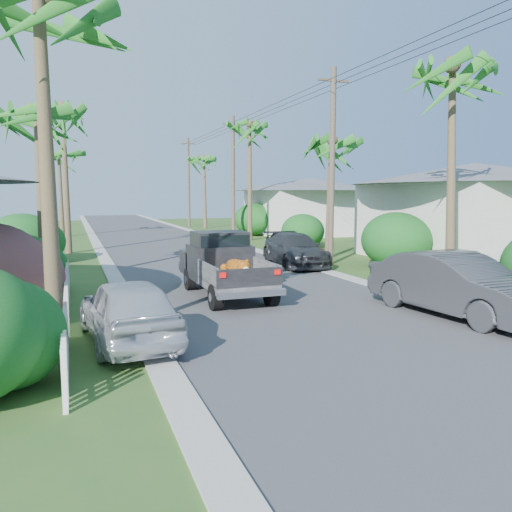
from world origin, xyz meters
name	(u,v)px	position (x,y,z in m)	size (l,w,h in m)	color
ground	(401,366)	(0.00, 0.00, 0.00)	(120.00, 120.00, 0.00)	#2F5720
road	(166,244)	(0.00, 25.00, 0.01)	(8.00, 100.00, 0.02)	#38383A
curb_left	(98,247)	(-4.30, 25.00, 0.03)	(0.60, 100.00, 0.06)	#A5A39E
curb_right	(229,242)	(4.30, 25.00, 0.03)	(0.60, 100.00, 0.06)	#A5A39E
pickup_truck	(222,264)	(-1.22, 7.91, 1.01)	(1.98, 5.12, 2.06)	black
parked_car_rn	(456,285)	(3.83, 2.82, 0.85)	(1.80, 5.15, 1.70)	#34363A
parked_car_rm	(295,250)	(3.84, 13.18, 0.73)	(2.04, 5.03, 1.46)	#2A2C2E
parked_car_rf	(288,243)	(5.00, 16.62, 0.68)	(1.61, 4.00, 1.36)	black
parked_car_ln	(128,310)	(-4.71, 3.41, 0.73)	(1.72, 4.27, 1.46)	silver
palm_l_b	(36,113)	(-6.80, 12.00, 6.15)	(4.40, 4.40, 7.40)	brown
palm_l_c	(62,108)	(-6.00, 22.00, 7.91)	(4.40, 4.40, 9.20)	brown
palm_l_d	(59,153)	(-6.50, 34.00, 6.44)	(4.40, 4.40, 7.70)	brown
palm_r_a	(457,67)	(6.30, 6.00, 7.42)	(4.40, 4.40, 8.70)	brown
palm_r_b	(331,141)	(6.60, 15.00, 5.95)	(4.40, 4.40, 7.20)	brown
palm_r_c	(250,125)	(6.20, 26.00, 8.11)	(4.40, 4.40, 9.40)	brown
palm_r_d	(204,159)	(6.50, 40.00, 6.74)	(4.40, 4.40, 8.00)	brown
shrub_l_c	(21,265)	(-7.40, 10.00, 1.00)	(2.40, 2.64, 2.00)	#124016
shrub_l_d	(22,239)	(-8.00, 18.00, 1.20)	(3.20, 3.52, 2.40)	#124016
shrub_r_b	(396,240)	(7.80, 11.00, 1.25)	(3.00, 3.30, 2.50)	#124016
shrub_r_c	(303,231)	(7.50, 20.00, 1.05)	(2.60, 2.86, 2.10)	#124016
shrub_r_d	(254,219)	(8.00, 30.00, 1.30)	(3.20, 3.52, 2.60)	#124016
picket_fence	(67,305)	(-6.00, 5.50, 0.50)	(0.10, 11.00, 1.00)	white
house_right_near	(472,216)	(13.00, 12.00, 2.22)	(8.00, 9.00, 4.80)	silver
house_right_far	(310,208)	(13.00, 30.00, 2.12)	(9.00, 8.00, 4.60)	silver
utility_pole_b	(332,166)	(5.60, 13.00, 4.60)	(1.60, 0.26, 9.00)	brown
utility_pole_c	(233,177)	(5.60, 28.00, 4.60)	(1.60, 0.26, 9.00)	brown
utility_pole_d	(189,182)	(5.60, 43.00, 4.60)	(1.60, 0.26, 9.00)	brown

